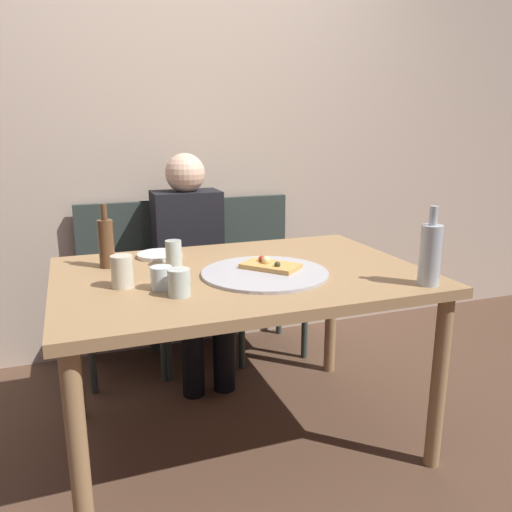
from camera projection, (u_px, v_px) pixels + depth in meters
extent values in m
plane|color=#513828|center=(242.00, 437.00, 2.20)|extent=(8.00, 8.00, 0.00)
cube|color=#BCA893|center=(178.00, 127.00, 2.89)|extent=(6.00, 0.10, 2.60)
cube|color=#99754C|center=(240.00, 276.00, 2.02)|extent=(1.42, 0.98, 0.04)
cylinder|color=#99754C|center=(79.00, 458.00, 1.50)|extent=(0.06, 0.06, 0.71)
cylinder|color=#99754C|center=(439.00, 383.00, 1.94)|extent=(0.06, 0.06, 0.71)
cylinder|color=#99754C|center=(73.00, 344.00, 2.28)|extent=(0.06, 0.06, 0.71)
cylinder|color=#99754C|center=(331.00, 309.00, 2.72)|extent=(0.06, 0.06, 0.71)
cylinder|color=#ADADB2|center=(265.00, 273.00, 1.97)|extent=(0.49, 0.49, 0.01)
cube|color=tan|center=(271.00, 266.00, 2.01)|extent=(0.24, 0.25, 0.02)
sphere|color=#EAD184|center=(266.00, 261.00, 2.02)|extent=(0.04, 0.04, 0.04)
sphere|color=#2D381E|center=(277.00, 264.00, 1.97)|extent=(0.02, 0.02, 0.02)
sphere|color=#B22D23|center=(262.00, 259.00, 2.05)|extent=(0.03, 0.03, 0.03)
cylinder|color=#B2BCC1|center=(430.00, 255.00, 1.82)|extent=(0.08, 0.08, 0.22)
cylinder|color=#B2BCC1|center=(434.00, 216.00, 1.78)|extent=(0.03, 0.03, 0.07)
cylinder|color=brown|center=(106.00, 244.00, 2.05)|extent=(0.06, 0.06, 0.20)
cylinder|color=brown|center=(104.00, 212.00, 2.02)|extent=(0.02, 0.02, 0.06)
cylinder|color=#B7C6BC|center=(174.00, 253.00, 2.07)|extent=(0.07, 0.07, 0.11)
cylinder|color=silver|center=(162.00, 278.00, 1.78)|extent=(0.08, 0.08, 0.08)
cylinder|color=beige|center=(122.00, 272.00, 1.80)|extent=(0.08, 0.08, 0.12)
cylinder|color=#B7C6BC|center=(179.00, 283.00, 1.71)|extent=(0.08, 0.08, 0.09)
cylinder|color=white|center=(160.00, 255.00, 2.23)|extent=(0.20, 0.20, 0.02)
cube|color=#2D3833|center=(124.00, 292.00, 2.69)|extent=(0.44, 0.44, 0.05)
cube|color=#2D3833|center=(117.00, 243.00, 2.82)|extent=(0.44, 0.04, 0.45)
cylinder|color=#2D3833|center=(168.00, 343.00, 2.64)|extent=(0.04, 0.04, 0.42)
cylinder|color=#2D3833|center=(92.00, 354.00, 2.52)|extent=(0.04, 0.04, 0.42)
cylinder|color=#2D3833|center=(156.00, 318.00, 2.99)|extent=(0.04, 0.04, 0.42)
cylinder|color=#2D3833|center=(88.00, 326.00, 2.86)|extent=(0.04, 0.04, 0.42)
cube|color=#2D3833|center=(190.00, 285.00, 2.81)|extent=(0.44, 0.44, 0.05)
cube|color=#2D3833|center=(181.00, 238.00, 2.94)|extent=(0.44, 0.04, 0.45)
cylinder|color=#2D3833|center=(233.00, 333.00, 2.76)|extent=(0.04, 0.04, 0.42)
cylinder|color=#2D3833|center=(163.00, 343.00, 2.64)|extent=(0.04, 0.04, 0.42)
cylinder|color=#2D3833|center=(214.00, 310.00, 3.11)|extent=(0.04, 0.04, 0.42)
cylinder|color=#2D3833|center=(152.00, 318.00, 2.98)|extent=(0.04, 0.04, 0.42)
cube|color=#2D3833|center=(262.00, 278.00, 2.96)|extent=(0.44, 0.44, 0.05)
cube|color=#2D3833|center=(250.00, 233.00, 3.08)|extent=(0.44, 0.04, 0.45)
cylinder|color=#2D3833|center=(305.00, 323.00, 2.91)|extent=(0.04, 0.04, 0.42)
cylinder|color=#2D3833|center=(242.00, 332.00, 2.78)|extent=(0.04, 0.04, 0.42)
cylinder|color=#2D3833|center=(279.00, 302.00, 3.25)|extent=(0.04, 0.04, 0.42)
cylinder|color=#2D3833|center=(222.00, 309.00, 3.13)|extent=(0.04, 0.04, 0.42)
cube|color=black|center=(187.00, 239.00, 2.77)|extent=(0.36, 0.22, 0.52)
sphere|color=beige|center=(185.00, 173.00, 2.68)|extent=(0.21, 0.21, 0.21)
cylinder|color=black|center=(212.00, 294.00, 2.68)|extent=(0.12, 0.40, 0.12)
cylinder|color=black|center=(182.00, 297.00, 2.62)|extent=(0.12, 0.40, 0.12)
cylinder|color=black|center=(224.00, 348.00, 2.55)|extent=(0.11, 0.11, 0.45)
cylinder|color=black|center=(193.00, 353.00, 2.50)|extent=(0.11, 0.11, 0.45)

